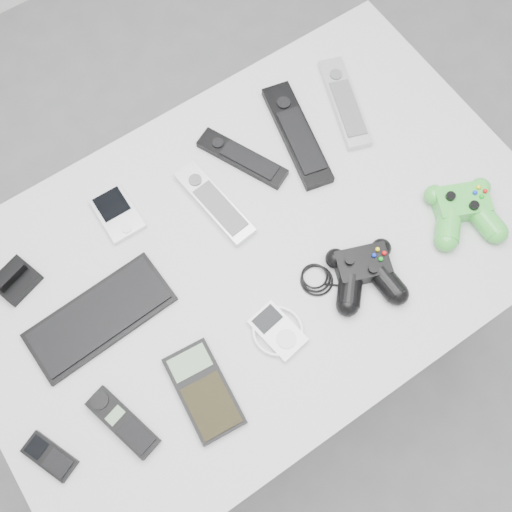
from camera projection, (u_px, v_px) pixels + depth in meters
floor at (264, 358)px, 1.92m from camera, size 3.50×3.50×0.00m
desk at (253, 262)px, 1.27m from camera, size 1.18×0.76×0.79m
pda_keyboard at (100, 317)px, 1.15m from camera, size 0.29×0.13×0.02m
dock_bracket at (14, 279)px, 1.16m from camera, size 0.10×0.09×0.04m
pda at (117, 214)px, 1.22m from camera, size 0.08×0.11×0.02m
remote_silver_a at (214, 203)px, 1.23m from camera, size 0.07×0.21×0.02m
remote_black_a at (242, 158)px, 1.27m from camera, size 0.13×0.20×0.02m
remote_black_b at (297, 134)px, 1.29m from camera, size 0.12×0.27×0.02m
remote_silver_b at (345, 102)px, 1.31m from camera, size 0.13×0.24×0.02m
mobile_phone at (50, 456)px, 1.06m from camera, size 0.08×0.11×0.02m
cordless_handset at (123, 422)px, 1.07m from camera, size 0.08×0.15×0.02m
calculator at (204, 391)px, 1.10m from camera, size 0.11×0.18×0.02m
mp3_player at (278, 331)px, 1.13m from camera, size 0.11×0.12×0.02m
controller_black at (365, 272)px, 1.16m from camera, size 0.28×0.23×0.05m
controller_green at (464, 209)px, 1.21m from camera, size 0.20×0.21×0.05m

